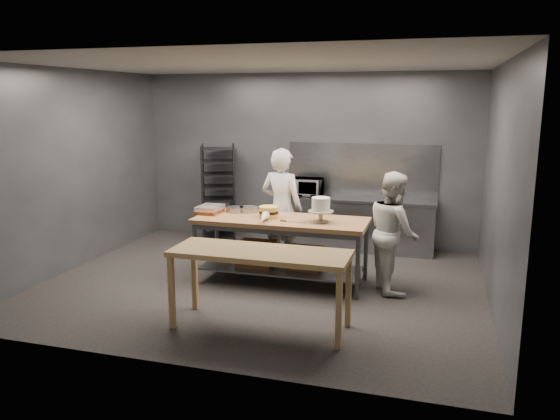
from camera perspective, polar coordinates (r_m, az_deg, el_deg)
name	(u,v)px	position (r m, az deg, el deg)	size (l,w,h in m)	color
ground	(263,284)	(7.74, -1.84, -7.72)	(6.00, 6.00, 0.00)	black
back_wall	(306,159)	(9.76, 2.74, 5.35)	(6.00, 0.04, 3.00)	#4C4F54
work_table	(279,242)	(7.67, -0.06, -3.41)	(2.40, 0.90, 0.92)	brown
near_counter	(260,258)	(6.09, -2.10, -5.06)	(2.00, 0.70, 0.90)	olive
back_counter	(358,224)	(9.44, 8.12, -1.42)	(2.60, 0.60, 0.90)	slate
splashback_panel	(362,169)	(9.57, 8.54, 4.21)	(2.60, 0.02, 0.90)	slate
speed_rack	(219,194)	(9.96, -6.43, 1.67)	(0.80, 0.83, 1.75)	black
chef_behind	(282,209)	(8.24, 0.18, 0.13)	(0.67, 0.44, 1.84)	silver
chef_right	(393,232)	(7.45, 11.75, -2.23)	(0.79, 0.61, 1.62)	silver
microwave	(307,187)	(9.49, 2.79, 2.43)	(0.54, 0.37, 0.30)	black
frosted_cake_stand	(321,207)	(7.32, 4.29, 0.36)	(0.34, 0.34, 0.34)	#A49983
layer_cake	(269,212)	(7.62, -1.19, -0.21)	(0.27, 0.27, 0.16)	gold
cake_pans	(242,209)	(8.03, -3.96, 0.06)	(0.46, 0.34, 0.07)	gray
piping_bag	(264,218)	(7.33, -1.70, -0.84)	(0.12, 0.12, 0.38)	silver
offset_spatula	(290,222)	(7.37, 1.01, -1.21)	(0.36, 0.02, 0.02)	slate
pastry_clamshells	(210,209)	(7.99, -7.34, 0.07)	(0.32, 0.41, 0.11)	#934A1D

